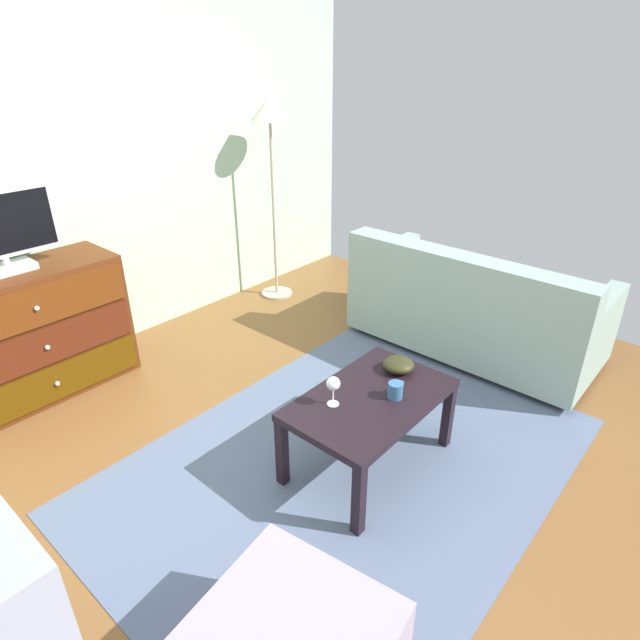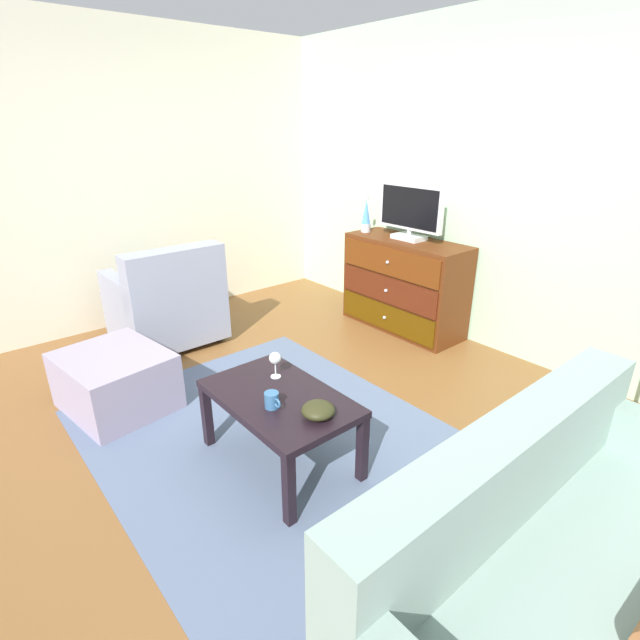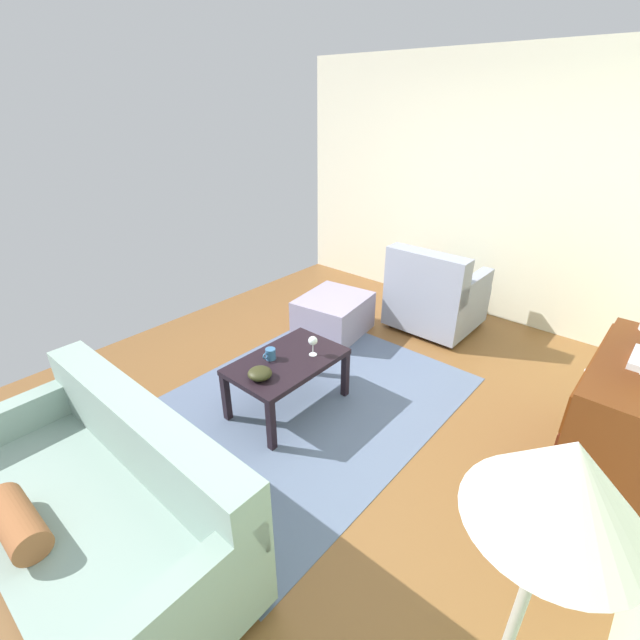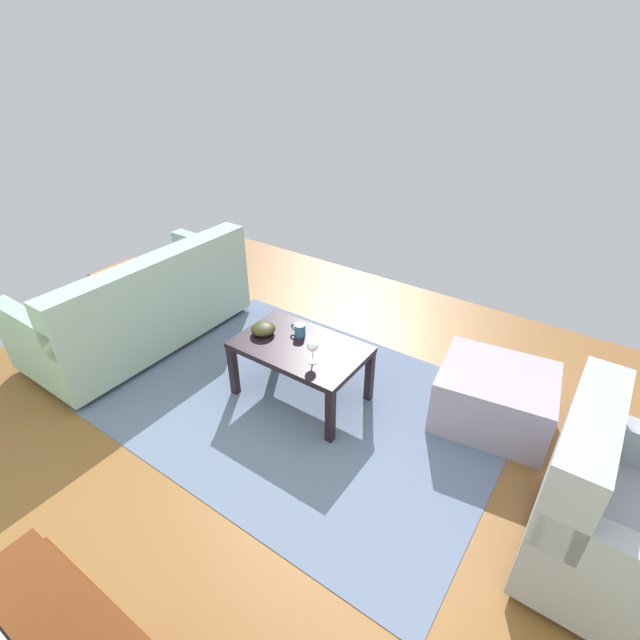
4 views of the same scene
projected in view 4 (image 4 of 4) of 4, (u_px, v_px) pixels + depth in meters
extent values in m
cube|color=brown|center=(310.00, 437.00, 3.02)|extent=(5.33, 4.57, 0.05)
cube|color=slate|center=(304.00, 405.00, 3.24)|extent=(2.60, 1.90, 0.01)
cube|color=black|center=(330.00, 417.00, 2.86)|extent=(0.05, 0.05, 0.39)
cube|color=black|center=(234.00, 370.00, 3.26)|extent=(0.05, 0.05, 0.39)
cube|color=black|center=(369.00, 376.00, 3.20)|extent=(0.05, 0.05, 0.39)
cube|color=black|center=(277.00, 339.00, 3.60)|extent=(0.05, 0.05, 0.39)
cube|color=black|center=(300.00, 348.00, 3.12)|extent=(0.87, 0.54, 0.04)
cylinder|color=silver|center=(313.00, 362.00, 2.95)|extent=(0.06, 0.06, 0.00)
cylinder|color=silver|center=(313.00, 356.00, 2.92)|extent=(0.01, 0.01, 0.09)
sphere|color=silver|center=(313.00, 346.00, 2.89)|extent=(0.07, 0.07, 0.07)
cylinder|color=#325F8C|center=(300.00, 330.00, 3.19)|extent=(0.08, 0.08, 0.09)
torus|color=#325F8C|center=(294.00, 327.00, 3.21)|extent=(0.05, 0.01, 0.05)
ellipsoid|color=#2C2C15|center=(263.00, 329.00, 3.21)|extent=(0.17, 0.17, 0.08)
cylinder|color=#332319|center=(188.00, 289.00, 4.67)|extent=(0.05, 0.05, 0.05)
cylinder|color=#332319|center=(30.00, 367.00, 3.57)|extent=(0.05, 0.05, 0.05)
cylinder|color=#332319|center=(238.00, 309.00, 4.34)|extent=(0.05, 0.05, 0.05)
cylinder|color=#332319|center=(82.00, 402.00, 3.24)|extent=(0.05, 0.05, 0.05)
cube|color=#869F95|center=(139.00, 314.00, 3.84)|extent=(0.85, 1.73, 0.37)
cube|color=#869F95|center=(156.00, 282.00, 3.49)|extent=(0.20, 1.73, 0.39)
cube|color=#869F95|center=(207.00, 250.00, 4.26)|extent=(0.81, 0.12, 0.20)
cube|color=#869F95|center=(29.00, 327.00, 3.13)|extent=(0.81, 0.12, 0.20)
cylinder|color=#955832|center=(115.00, 275.00, 3.86)|extent=(0.16, 0.40, 0.16)
cylinder|color=#332319|center=(525.00, 591.00, 2.14)|extent=(0.05, 0.05, 0.05)
cylinder|color=#332319|center=(556.00, 493.00, 2.60)|extent=(0.05, 0.05, 0.05)
cube|color=#888CA0|center=(629.00, 545.00, 2.10)|extent=(0.80, 0.81, 0.38)
cube|color=#888CA0|center=(583.00, 451.00, 2.03)|extent=(0.20, 0.81, 0.45)
cube|color=#90859F|center=(494.00, 397.00, 3.02)|extent=(0.78, 0.69, 0.39)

